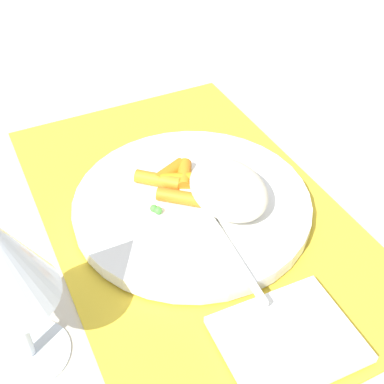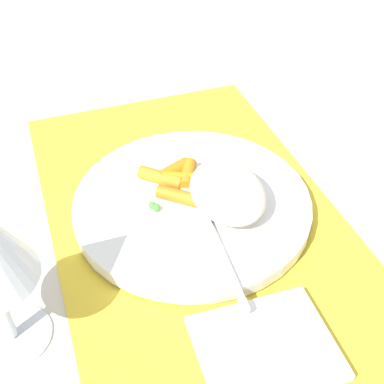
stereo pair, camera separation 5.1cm
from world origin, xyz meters
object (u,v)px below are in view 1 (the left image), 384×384
napkin (286,340)px  carrot_portion (174,181)px  rice_mound (228,189)px  plate (192,204)px  fork (206,218)px

napkin → carrot_portion: bearing=2.0°
rice_mound → plate: bearing=56.0°
fork → napkin: fork is taller
fork → napkin: bearing=-179.7°
rice_mound → carrot_portion: size_ratio=1.30×
fork → napkin: 0.16m
plate → rice_mound: (-0.02, -0.03, 0.03)m
plate → fork: 0.04m
carrot_portion → fork: size_ratio=0.39×
rice_mound → napkin: 0.18m
plate → rice_mound: size_ratio=2.56×
plate → fork: size_ratio=1.30×
plate → fork: (-0.04, 0.00, 0.01)m
carrot_portion → napkin: size_ratio=0.68×
napkin → fork: bearing=0.3°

